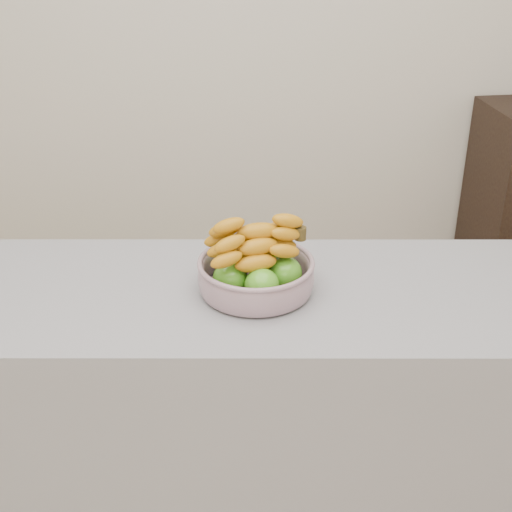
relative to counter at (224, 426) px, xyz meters
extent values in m
cube|color=beige|center=(0.00, 1.67, 0.90)|extent=(4.00, 0.05, 2.70)
cube|color=gray|center=(0.00, 0.00, 0.00)|extent=(2.00, 0.60, 0.90)
cylinder|color=#AAB5CD|center=(0.09, 0.00, 0.46)|extent=(0.26, 0.26, 0.01)
torus|color=#AAB5CD|center=(0.09, 0.00, 0.53)|extent=(0.30, 0.30, 0.01)
sphere|color=#529D1B|center=(0.11, -0.07, 0.51)|extent=(0.09, 0.09, 0.09)
sphere|color=#529D1B|center=(0.17, -0.01, 0.51)|extent=(0.09, 0.09, 0.09)
sphere|color=#529D1B|center=(0.12, 0.07, 0.51)|extent=(0.09, 0.09, 0.09)
sphere|color=#529D1B|center=(0.04, 0.05, 0.51)|extent=(0.09, 0.09, 0.09)
sphere|color=#529D1B|center=(0.03, -0.04, 0.51)|extent=(0.09, 0.09, 0.09)
ellipsoid|color=orange|center=(0.09, -0.05, 0.56)|extent=(0.19, 0.10, 0.04)
ellipsoid|color=orange|center=(0.08, 0.00, 0.56)|extent=(0.19, 0.08, 0.04)
ellipsoid|color=orange|center=(0.07, 0.04, 0.56)|extent=(0.19, 0.06, 0.04)
ellipsoid|color=orange|center=(0.10, -0.03, 0.59)|extent=(0.19, 0.11, 0.04)
ellipsoid|color=orange|center=(0.09, 0.03, 0.59)|extent=(0.19, 0.04, 0.04)
ellipsoid|color=orange|center=(0.10, 0.00, 0.62)|extent=(0.19, 0.08, 0.04)
cylinder|color=#3E3113|center=(0.20, 0.02, 0.60)|extent=(0.03, 0.03, 0.03)
camera|label=1|loc=(0.09, -1.59, 1.37)|focal=50.00mm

